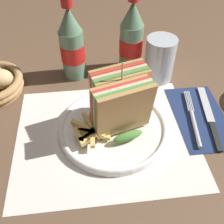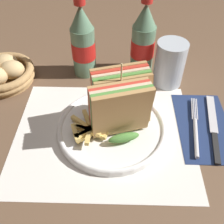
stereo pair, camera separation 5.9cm
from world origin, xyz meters
The scene contains 12 objects.
ground_plane centered at (0.00, 0.00, 0.00)m, with size 4.00×4.00×0.00m, color brown.
placemat centered at (0.00, -0.03, 0.00)m, with size 0.40×0.33×0.00m.
plate_main centered at (0.02, -0.02, 0.01)m, with size 0.25×0.25×0.02m.
club_sandwich centered at (0.04, -0.01, 0.08)m, with size 0.14×0.14×0.16m.
fries_pile centered at (-0.03, -0.04, 0.03)m, with size 0.09×0.10×0.02m.
napkin centered at (0.23, 0.00, 0.00)m, with size 0.12×0.21×0.00m.
fork centered at (0.21, -0.02, 0.01)m, with size 0.04×0.18×0.01m.
knife centered at (0.25, -0.01, 0.01)m, with size 0.05×0.21×0.00m.
coke_bottle_near centered at (-0.06, 0.20, 0.09)m, with size 0.06×0.06×0.22m.
coke_bottle_far centered at (0.10, 0.22, 0.09)m, with size 0.06×0.06×0.22m.
glass_near centered at (0.16, 0.16, 0.05)m, with size 0.08×0.08×0.12m.
bread_basket centered at (-0.29, 0.16, 0.03)m, with size 0.17×0.17×0.06m.
Camera 2 is at (0.03, -0.41, 0.46)m, focal length 42.00 mm.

